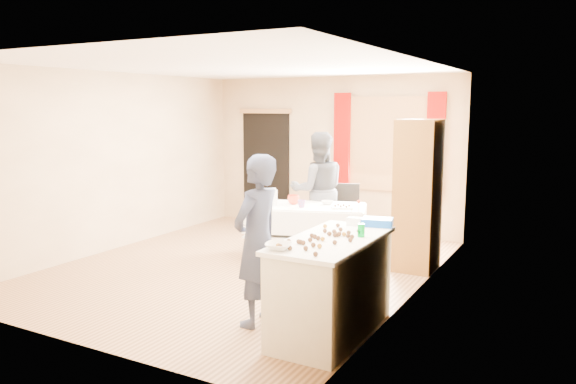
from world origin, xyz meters
The scene contains 29 objects.
floor centered at (0.00, 0.00, -0.01)m, with size 4.50×5.50×0.02m, color #9E7047.
ceiling centered at (0.00, 0.00, 2.61)m, with size 4.50×5.50×0.02m, color white.
wall_back centered at (0.00, 2.76, 1.30)m, with size 4.50×0.02×2.60m, color tan.
wall_front centered at (0.00, -2.76, 1.30)m, with size 4.50×0.02×2.60m, color tan.
wall_left centered at (-2.26, 0.00, 1.30)m, with size 0.02×5.50×2.60m, color tan.
wall_right centered at (2.26, 0.00, 1.30)m, with size 0.02×5.50×2.60m, color tan.
window_frame centered at (1.00, 2.72, 1.50)m, with size 1.32×0.06×1.52m, color olive.
window_pane centered at (1.00, 2.71, 1.50)m, with size 1.20×0.02×1.40m, color white.
curtain_left centered at (0.22, 2.67, 1.50)m, with size 0.28×0.06×1.65m, color #880500.
curtain_right centered at (1.78, 2.67, 1.50)m, with size 0.28×0.06×1.65m, color #880500.
doorway centered at (-1.30, 2.73, 1.00)m, with size 0.95×0.04×2.00m, color black.
door_lintel centered at (-1.30, 2.70, 2.02)m, with size 1.05×0.06×0.08m, color olive.
cabinet centered at (1.99, 1.03, 0.97)m, with size 0.50×0.60×1.94m, color brown.
counter centered at (1.89, -1.43, 0.45)m, with size 0.71×1.50×0.91m.
party_table centered at (0.49, 0.81, 0.44)m, with size 1.81×1.31×0.75m.
chair centered at (0.67, 1.80, 0.28)m, with size 0.48×0.48×0.92m.
girl centered at (1.17, -1.56, 0.83)m, with size 0.45×0.64×1.66m, color #232942.
woman centered at (0.38, 1.44, 0.87)m, with size 1.07×1.03×1.74m, color black.
soda_can centered at (2.10, -1.25, 0.97)m, with size 0.07×0.07×0.12m, color #008A23.
mixing_bowl centered at (1.66, -2.01, 0.94)m, with size 0.28×0.28×0.06m, color white.
foam_block centered at (1.86, -0.80, 0.95)m, with size 0.15×0.10×0.08m, color white.
blue_basket centered at (2.07, -0.73, 0.95)m, with size 0.30×0.20×0.08m, color blue.
pitcher centered at (0.11, 0.57, 0.86)m, with size 0.11×0.11×0.22m, color silver.
cup_red centered at (0.30, 0.80, 0.81)m, with size 0.22×0.22×0.13m, color red.
cup_rainbow centered at (0.52, 0.62, 0.80)m, with size 0.15×0.15×0.10m, color red.
small_bowl centered at (0.72, 1.02, 0.78)m, with size 0.22×0.22×0.05m, color white.
pastry_tray centered at (1.02, 0.84, 0.76)m, with size 0.28×0.20×0.02m, color white.
bottle centered at (-0.13, 0.78, 0.84)m, with size 0.11×0.11×0.18m, color white.
cake_balls centered at (1.85, -1.52, 0.93)m, with size 0.50×1.14×0.04m.
Camera 1 is at (3.94, -6.01, 2.10)m, focal length 35.00 mm.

